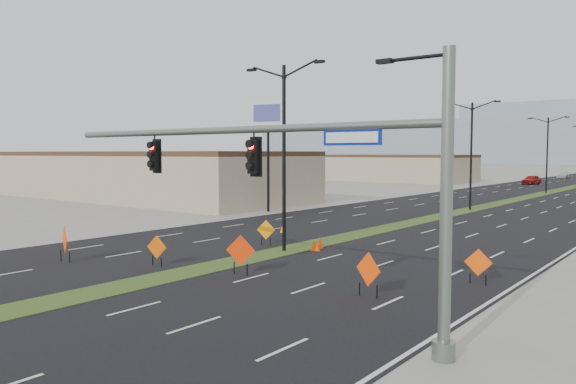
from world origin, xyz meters
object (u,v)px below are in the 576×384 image
Objects in this scene: signal_mast at (300,171)px; cone_2 at (320,243)px; construction_sign_1 at (157,248)px; construction_sign_2 at (266,231)px; streetlight_0 at (284,151)px; pole_sign_west at (268,121)px; construction_sign_0 at (65,241)px; construction_sign_3 at (241,252)px; car_left at (532,180)px; construction_sign_5 at (368,271)px; construction_sign_4 at (478,264)px; cone_1 at (314,245)px; streetlight_2 at (547,152)px; cone_3 at (283,229)px; streetlight_1 at (471,152)px; cone_0 at (317,246)px; car_far at (563,176)px.

cone_2 is (-7.53, 11.97, -4.48)m from signal_mast.
construction_sign_1 is (-10.77, 3.15, -3.94)m from signal_mast.
streetlight_0 is at bearing -42.25° from construction_sign_2.
streetlight_0 reaches higher than pole_sign_west.
construction_sign_1 is at bearing 163.71° from signal_mast.
construction_sign_0 is 1.01× the size of construction_sign_3.
streetlight_0 reaches higher than car_left.
construction_sign_5 is at bearing -33.89° from streetlight_0.
construction_sign_3 is at bearing -164.69° from construction_sign_4.
construction_sign_1 is 14.37m from construction_sign_4.
streetlight_2 is at bearing 91.24° from cone_1.
construction_sign_2 is 2.61× the size of cone_3.
pole_sign_west reaches higher than signal_mast.
construction_sign_0 is at bearing -82.42° from car_left.
streetlight_1 reaches higher than construction_sign_3.
construction_sign_5 reaches higher than cone_2.
streetlight_0 is 11.93m from construction_sign_0.
construction_sign_3 is (9.30, -82.01, 0.24)m from car_left.
construction_sign_4 is 10.49m from cone_2.
streetlight_2 is 6.81× the size of construction_sign_4.
construction_sign_3 is at bearing -69.19° from streetlight_0.
pole_sign_west is (-6.93, -60.84, 7.40)m from car_left.
construction_sign_4 is at bearing -69.35° from streetlight_1.
cone_0 is at bearing -76.36° from car_left.
streetlight_1 is 27.37m from cone_0.
streetlight_1 reaches higher than car_left.
construction_sign_5 is at bearing -82.15° from streetlight_2.
construction_sign_0 is at bearing -125.87° from streetlight_0.
signal_mast is 15.64m from construction_sign_2.
streetlight_0 is at bearing -50.75° from cone_3.
signal_mast is 5.73m from construction_sign_5.
construction_sign_0 is 10.83m from construction_sign_2.
construction_sign_2 is 2.64× the size of cone_0.
construction_sign_2 reaches higher than cone_0.
streetlight_1 is 15.83× the size of cone_2.
streetlight_2 is at bearing 91.46° from cone_0.
car_left is 8.42× the size of cone_0.
streetlight_1 is 23.51m from cone_3.
streetlight_0 and streetlight_1 have the same top height.
cone_0 is at bearing 122.67° from signal_mast.
streetlight_0 is 20.94m from pole_sign_west.
car_left is at bearing 92.09° from cone_3.
streetlight_1 reaches higher than car_far.
streetlight_0 is 1.00× the size of pole_sign_west.
construction_sign_0 is 0.18× the size of pole_sign_west.
streetlight_1 is 31.54m from construction_sign_4.
car_far is 2.60× the size of construction_sign_5.
cone_3 is at bearing 129.25° from streetlight_0.
construction_sign_2 is at bearing -175.15° from cone_1.
streetlight_1 is 5.65× the size of construction_sign_3.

